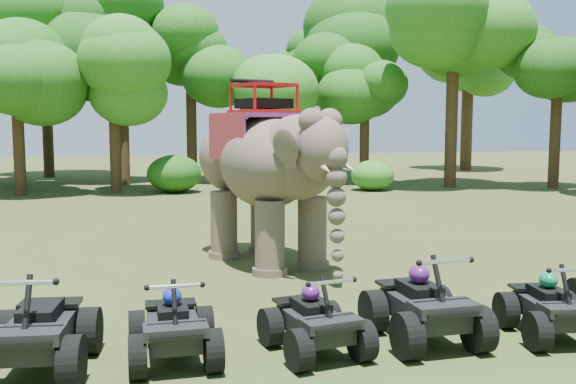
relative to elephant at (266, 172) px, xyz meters
name	(u,v)px	position (x,y,z in m)	size (l,w,h in m)	color
ground	(304,310)	(-0.09, -3.80, -2.08)	(110.00, 110.00, 0.00)	#47381E
elephant	(266,172)	(0.00, 0.00, 0.00)	(2.18, 4.94, 4.15)	#4D4338
atv_0	(38,320)	(-4.07, -5.69, -1.40)	(1.33, 1.82, 1.35)	black
atv_1	(173,317)	(-2.36, -5.71, -1.48)	(1.17, 1.60, 1.19)	black
atv_2	(315,312)	(-0.45, -5.85, -1.50)	(1.14, 1.57, 1.16)	black
atv_3	(424,296)	(1.22, -5.74, -1.40)	(1.34, 1.83, 1.36)	black
atv_4	(552,299)	(3.14, -6.01, -1.48)	(1.16, 1.60, 1.18)	black
tree_0	(191,104)	(-0.09, 20.96, 2.13)	(5.89, 5.89, 8.42)	#195114
tree_1	(279,115)	(4.00, 17.41, 1.53)	(5.04, 5.04, 7.20)	#195114
tree_2	(365,120)	(8.73, 18.00, 1.29)	(4.72, 4.72, 6.74)	#195114
tree_3	(452,89)	(12.28, 15.22, 2.79)	(6.81, 6.81, 9.73)	#195114
tree_4	(556,113)	(16.95, 13.53, 1.60)	(5.14, 5.14, 7.34)	#195114
tree_28	(18,119)	(-8.00, 15.97, 1.30)	(4.72, 4.72, 6.75)	#195114
tree_29	(114,117)	(-3.92, 16.23, 1.38)	(4.84, 4.84, 6.92)	#195114
tree_31	(46,88)	(-8.14, 25.99, 3.17)	(7.34, 7.34, 10.49)	#195114
tree_33	(469,101)	(18.75, 25.49, 2.58)	(6.52, 6.52, 9.32)	#195114
tree_34	(18,112)	(-8.80, 20.58, 1.64)	(5.21, 5.21, 7.44)	#195114
tree_35	(122,85)	(-3.66, 20.17, 3.04)	(7.16, 7.16, 10.23)	#195114
tree_36	(325,109)	(8.64, 25.31, 2.03)	(5.75, 5.75, 8.22)	#195114
tree_38	(466,104)	(18.61, 25.62, 2.37)	(6.23, 6.23, 8.89)	#195114
tree_39	(333,97)	(7.81, 20.76, 2.55)	(6.48, 6.48, 9.25)	#195114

